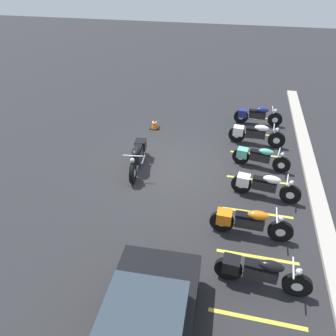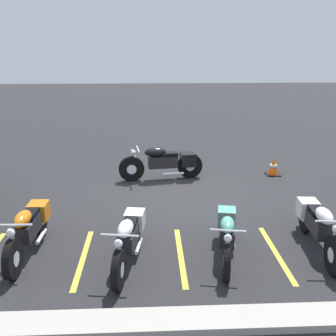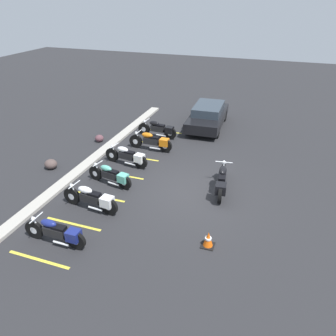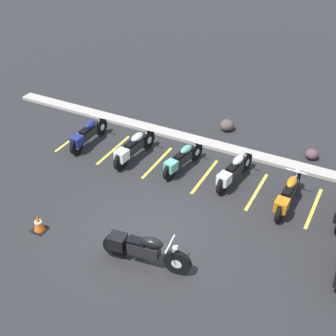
{
  "view_description": "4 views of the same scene",
  "coord_description": "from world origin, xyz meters",
  "px_view_note": "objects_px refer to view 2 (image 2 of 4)",
  "views": [
    {
      "loc": [
        9.97,
        2.34,
        6.59
      ],
      "look_at": [
        1.33,
        0.34,
        0.78
      ],
      "focal_mm": 35.0,
      "sensor_mm": 36.0,
      "label": 1
    },
    {
      "loc": [
        0.74,
        9.65,
        3.7
      ],
      "look_at": [
        0.34,
        1.16,
        1.02
      ],
      "focal_mm": 42.0,
      "sensor_mm": 36.0,
      "label": 2
    },
    {
      "loc": [
        -10.61,
        -2.67,
        6.92
      ],
      "look_at": [
        0.35,
        1.19,
        0.65
      ],
      "focal_mm": 35.0,
      "sensor_mm": 36.0,
      "label": 3
    },
    {
      "loc": [
        4.87,
        -8.36,
        8.91
      ],
      "look_at": [
        -0.38,
        1.8,
        1.06
      ],
      "focal_mm": 50.0,
      "sensor_mm": 36.0,
      "label": 4
    }
  ],
  "objects_px": {
    "motorcycle_black_featured": "(165,162)",
    "traffic_cone": "(273,167)",
    "parked_bike_3": "(129,236)",
    "parked_bike_1": "(318,224)",
    "parked_bike_2": "(227,232)",
    "parked_bike_4": "(29,227)"
  },
  "relations": [
    {
      "from": "motorcycle_black_featured",
      "to": "traffic_cone",
      "type": "xyz_separation_m",
      "value": [
        -3.2,
        -0.23,
        -0.26
      ]
    },
    {
      "from": "traffic_cone",
      "to": "parked_bike_3",
      "type": "bearing_deg",
      "value": 48.93
    },
    {
      "from": "parked_bike_1",
      "to": "parked_bike_3",
      "type": "bearing_deg",
      "value": -80.24
    },
    {
      "from": "parked_bike_2",
      "to": "parked_bike_4",
      "type": "bearing_deg",
      "value": -84.41
    },
    {
      "from": "traffic_cone",
      "to": "motorcycle_black_featured",
      "type": "bearing_deg",
      "value": 4.17
    },
    {
      "from": "parked_bike_4",
      "to": "motorcycle_black_featured",
      "type": "bearing_deg",
      "value": 147.11
    },
    {
      "from": "parked_bike_2",
      "to": "motorcycle_black_featured",
      "type": "bearing_deg",
      "value": -157.04
    },
    {
      "from": "motorcycle_black_featured",
      "to": "parked_bike_1",
      "type": "bearing_deg",
      "value": 116.14
    },
    {
      "from": "parked_bike_2",
      "to": "parked_bike_3",
      "type": "distance_m",
      "value": 1.77
    },
    {
      "from": "parked_bike_4",
      "to": "parked_bike_1",
      "type": "bearing_deg",
      "value": 89.88
    },
    {
      "from": "parked_bike_2",
      "to": "parked_bike_3",
      "type": "height_order",
      "value": "parked_bike_3"
    },
    {
      "from": "parked_bike_1",
      "to": "traffic_cone",
      "type": "relative_size",
      "value": 4.31
    },
    {
      "from": "parked_bike_3",
      "to": "parked_bike_4",
      "type": "distance_m",
      "value": 1.91
    },
    {
      "from": "motorcycle_black_featured",
      "to": "parked_bike_4",
      "type": "xyz_separation_m",
      "value": [
        2.69,
        3.96,
        -0.03
      ]
    },
    {
      "from": "parked_bike_1",
      "to": "parked_bike_3",
      "type": "height_order",
      "value": "parked_bike_1"
    },
    {
      "from": "parked_bike_2",
      "to": "parked_bike_3",
      "type": "relative_size",
      "value": 0.95
    },
    {
      "from": "motorcycle_black_featured",
      "to": "parked_bike_2",
      "type": "bearing_deg",
      "value": 95.18
    },
    {
      "from": "parked_bike_2",
      "to": "parked_bike_3",
      "type": "bearing_deg",
      "value": -75.66
    },
    {
      "from": "parked_bike_2",
      "to": "parked_bike_4",
      "type": "xyz_separation_m",
      "value": [
        3.63,
        -0.31,
        0.03
      ]
    },
    {
      "from": "parked_bike_4",
      "to": "traffic_cone",
      "type": "distance_m",
      "value": 7.23
    },
    {
      "from": "parked_bike_2",
      "to": "traffic_cone",
      "type": "relative_size",
      "value": 3.94
    },
    {
      "from": "parked_bike_2",
      "to": "traffic_cone",
      "type": "xyz_separation_m",
      "value": [
        -2.26,
        -4.5,
        -0.19
      ]
    }
  ]
}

